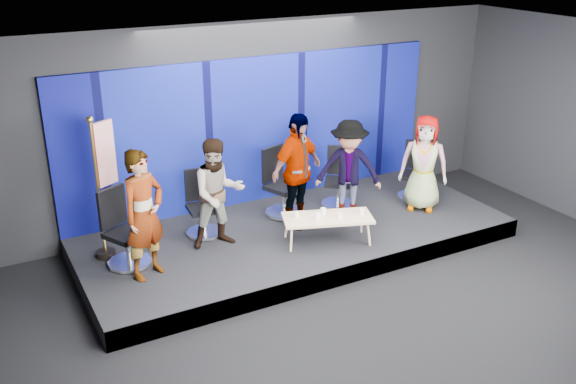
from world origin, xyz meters
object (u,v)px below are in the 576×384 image
at_px(panelist_a, 144,215).
at_px(panelist_b, 218,193).
at_px(mug_d, 340,215).
at_px(panelist_d, 349,169).
at_px(chair_a, 125,240).
at_px(mug_a, 297,215).
at_px(chair_b, 203,213).
at_px(mug_c, 323,211).
at_px(panelist_e, 424,163).
at_px(coffee_table, 328,219).
at_px(chair_d, 338,187).
at_px(mug_b, 318,216).
at_px(panelist_c, 297,171).
at_px(mug_e, 362,212).
at_px(chair_c, 281,193).
at_px(flag_stand, 104,183).
at_px(chair_e, 414,180).

xyz_separation_m(panelist_a, panelist_b, (1.26, 0.41, -0.08)).
bearing_deg(mug_d, panelist_d, 50.19).
xyz_separation_m(chair_a, mug_a, (2.56, -0.56, 0.09)).
bearing_deg(panelist_b, mug_a, -18.82).
relative_size(panelist_d, mug_a, 18.69).
relative_size(panelist_a, chair_b, 1.77).
bearing_deg(chair_a, mug_c, -39.61).
bearing_deg(chair_b, chair_a, -157.02).
bearing_deg(panelist_a, chair_b, 10.52).
relative_size(panelist_e, coffee_table, 1.12).
height_order(chair_d, mug_b, chair_d).
height_order(panelist_c, mug_e, panelist_c).
distance_m(chair_b, mug_c, 1.94).
bearing_deg(panelist_c, mug_c, -102.96).
bearing_deg(mug_b, chair_a, 164.17).
relative_size(chair_c, mug_d, 11.57).
bearing_deg(mug_a, mug_e, -21.71).
bearing_deg(panelist_c, chair_c, 71.85).
relative_size(chair_a, panelist_b, 0.67).
bearing_deg(panelist_d, chair_d, 112.24).
xyz_separation_m(chair_b, chair_c, (1.48, 0.09, 0.04)).
xyz_separation_m(mug_b, mug_c, (0.17, 0.12, 0.00)).
bearing_deg(mug_e, mug_d, 175.94).
relative_size(mug_e, flag_stand, 0.04).
relative_size(chair_d, mug_c, 9.68).
height_order(panelist_d, mug_b, panelist_d).
height_order(panelist_b, coffee_table, panelist_b).
xyz_separation_m(coffee_table, mug_b, (-0.19, -0.02, 0.09)).
relative_size(chair_d, panelist_d, 0.62).
bearing_deg(chair_e, mug_e, -109.09).
distance_m(chair_a, mug_a, 2.62).
bearing_deg(flag_stand, mug_e, -49.96).
distance_m(chair_a, panelist_d, 3.85).
relative_size(panelist_b, chair_c, 1.46).
distance_m(panelist_e, mug_d, 2.12).
xyz_separation_m(chair_a, chair_d, (3.93, 0.40, -0.03)).
xyz_separation_m(panelist_b, chair_e, (3.90, 0.10, -0.52)).
bearing_deg(panelist_e, panelist_d, -151.23).
xyz_separation_m(chair_b, mug_b, (1.42, -1.23, 0.13)).
xyz_separation_m(panelist_b, flag_stand, (-1.58, 0.49, 0.30)).
bearing_deg(panelist_a, mug_b, -33.86).
bearing_deg(chair_a, chair_c, -16.43).
xyz_separation_m(chair_b, panelist_e, (3.77, -0.85, 0.49)).
relative_size(panelist_d, chair_e, 1.64).
bearing_deg(panelist_b, chair_c, 28.50).
height_order(mug_c, mug_d, mug_c).
distance_m(chair_c, flag_stand, 3.08).
relative_size(chair_d, chair_e, 1.01).
relative_size(panelist_c, mug_e, 21.62).
height_order(mug_c, mug_e, mug_c).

